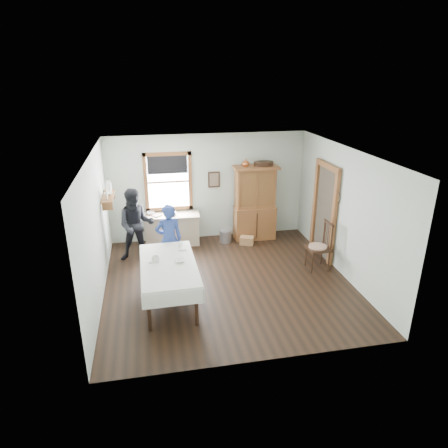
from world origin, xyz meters
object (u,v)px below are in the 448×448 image
object	(u,v)px
pail	(226,236)
dining_table	(169,282)
china_hutch	(255,203)
wicker_basket	(247,240)
work_counter	(172,229)
spindle_chair	(318,246)
figure_dark	(136,228)
woman_blue	(169,242)

from	to	relation	value
pail	dining_table	bearing A→B (deg)	-121.82
china_hutch	wicker_basket	size ratio (longest dim) A/B	5.60
work_counter	dining_table	world-z (taller)	dining_table
dining_table	spindle_chair	world-z (taller)	spindle_chair
spindle_chair	wicker_basket	size ratio (longest dim) A/B	3.22
china_hutch	pail	bearing A→B (deg)	-169.29
china_hutch	wicker_basket	distance (m)	0.98
figure_dark	spindle_chair	bearing A→B (deg)	-17.35
dining_table	wicker_basket	world-z (taller)	dining_table
spindle_chair	pail	distance (m)	2.53
spindle_chair	figure_dark	distance (m)	4.10
work_counter	spindle_chair	xyz separation A→B (m)	(3.04, -1.98, 0.16)
pail	wicker_basket	distance (m)	0.56
work_counter	china_hutch	xyz separation A→B (m)	(2.14, -0.01, 0.56)
china_hutch	spindle_chair	bearing A→B (deg)	-64.56
dining_table	pail	bearing A→B (deg)	58.18
work_counter	figure_dark	distance (m)	1.18
spindle_chair	woman_blue	size ratio (longest dim) A/B	0.76
china_hutch	pail	xyz separation A→B (m)	(-0.79, -0.14, -0.80)
pail	work_counter	bearing A→B (deg)	173.91
pail	woman_blue	bearing A→B (deg)	-136.96
dining_table	work_counter	bearing A→B (deg)	84.79
pail	figure_dark	xyz separation A→B (m)	(-2.19, -0.58, 0.62)
figure_dark	dining_table	bearing A→B (deg)	-72.50
china_hutch	dining_table	world-z (taller)	china_hutch
pail	china_hutch	bearing A→B (deg)	9.85
wicker_basket	woman_blue	xyz separation A→B (m)	(-2.00, -1.16, 0.62)
spindle_chair	woman_blue	world-z (taller)	woman_blue
woman_blue	figure_dark	xyz separation A→B (m)	(-0.69, 0.83, 0.06)
wicker_basket	work_counter	bearing A→B (deg)	168.23
figure_dark	work_counter	bearing A→B (deg)	41.00
work_counter	china_hutch	distance (m)	2.21
work_counter	woman_blue	bearing A→B (deg)	-92.66
pail	wicker_basket	size ratio (longest dim) A/B	0.95
work_counter	pail	bearing A→B (deg)	-2.81
dining_table	pail	size ratio (longest dim) A/B	6.16
dining_table	wicker_basket	distance (m)	3.14
spindle_chair	pail	xyz separation A→B (m)	(-1.70, 1.84, -0.39)
dining_table	pail	world-z (taller)	dining_table
china_hutch	woman_blue	distance (m)	2.78
pail	woman_blue	distance (m)	2.13
work_counter	china_hutch	size ratio (longest dim) A/B	0.72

